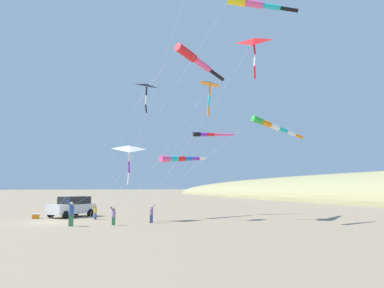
# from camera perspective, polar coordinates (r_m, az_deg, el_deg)

# --- Properties ---
(ground_plane) EXTENTS (600.00, 600.00, 0.00)m
(ground_plane) POSITION_cam_1_polar(r_m,az_deg,el_deg) (31.10, -20.86, -11.22)
(ground_plane) COLOR gray
(parked_car) EXTENTS (4.49, 4.17, 1.85)m
(parked_car) POSITION_cam_1_polar(r_m,az_deg,el_deg) (36.14, -17.90, -9.09)
(parked_car) COLOR silver
(parked_car) RESTS_ON ground_plane
(cooler_box) EXTENTS (0.62, 0.42, 0.42)m
(cooler_box) POSITION_cam_1_polar(r_m,az_deg,el_deg) (35.47, -22.84, -10.16)
(cooler_box) COLOR orange
(cooler_box) RESTS_ON ground_plane
(person_adult_flyer) EXTENTS (0.62, 0.52, 1.84)m
(person_adult_flyer) POSITION_cam_1_polar(r_m,az_deg,el_deg) (27.90, -18.04, -9.84)
(person_adult_flyer) COLOR #3D7F51
(person_adult_flyer) RESTS_ON ground_plane
(person_child_green_jacket) EXTENTS (0.48, 0.41, 1.40)m
(person_child_green_jacket) POSITION_cam_1_polar(r_m,az_deg,el_deg) (29.07, -6.23, -10.45)
(person_child_green_jacket) COLOR #335199
(person_child_green_jacket) RESTS_ON ground_plane
(person_child_grey_jacket) EXTENTS (0.47, 0.41, 1.33)m
(person_child_grey_jacket) POSITION_cam_1_polar(r_m,az_deg,el_deg) (27.87, -11.94, -10.60)
(person_child_grey_jacket) COLOR #3D7F51
(person_child_grey_jacket) RESTS_ON ground_plane
(person_bystander_far) EXTENTS (0.45, 0.42, 1.26)m
(person_bystander_far) POSITION_cam_1_polar(r_m,az_deg,el_deg) (32.87, -14.61, -9.95)
(person_bystander_far) COLOR #335199
(person_bystander_far) RESTS_ON ground_plane
(kite_windsock_checkered_midright) EXTENTS (11.15, 6.08, 5.65)m
(kite_windsock_checkered_midright) POSITION_cam_1_polar(r_m,az_deg,el_deg) (34.30, -2.16, -2.28)
(kite_windsock_checkered_midright) COLOR #EF4C93
(kite_windsock_checkered_midright) RESTS_ON ground_plane
(kite_delta_red_high_left) EXTENTS (9.22, 2.21, 12.16)m
(kite_delta_red_high_left) POSITION_cam_1_polar(r_m,az_deg,el_deg) (33.47, 2.75, 9.11)
(kite_delta_red_high_left) COLOR orange
(kite_delta_red_high_left) RESTS_ON ground_plane
(kite_delta_orange_high_right) EXTENTS (4.45, 1.74, 6.37)m
(kite_delta_orange_high_right) POSITION_cam_1_polar(r_m,az_deg,el_deg) (31.27, -9.63, -0.77)
(kite_delta_orange_high_right) COLOR white
(kite_delta_orange_high_right) RESTS_ON ground_plane
(kite_windsock_black_fish_shape) EXTENTS (18.00, 1.86, 8.32)m
(kite_windsock_black_fish_shape) POSITION_cam_1_polar(r_m,az_deg,el_deg) (38.43, 2.50, 1.46)
(kite_windsock_black_fish_shape) COLOR black
(kite_windsock_black_fish_shape) RESTS_ON ground_plane
(kite_delta_purple_drifting) EXTENTS (8.42, 5.34, 13.41)m
(kite_delta_purple_drifting) POSITION_cam_1_polar(r_m,az_deg,el_deg) (27.18, 9.43, 15.24)
(kite_delta_purple_drifting) COLOR red
(kite_delta_purple_drifting) RESTS_ON ground_plane
(kite_windsock_teal_far_right) EXTENTS (13.53, 5.50, 8.17)m
(kite_windsock_teal_far_right) POSITION_cam_1_polar(r_m,az_deg,el_deg) (29.80, 12.11, 2.77)
(kite_windsock_teal_far_right) COLOR green
(kite_windsock_teal_far_right) RESTS_ON ground_plane
(kite_windsock_long_streamer_left) EXTENTS (12.36, 7.30, 15.41)m
(kite_windsock_long_streamer_left) POSITION_cam_1_polar(r_m,az_deg,el_deg) (26.63, 9.24, 20.44)
(kite_windsock_long_streamer_left) COLOR yellow
(kite_windsock_long_streamer_left) RESTS_ON ground_plane
(kite_windsock_blue_topmost) EXTENTS (15.89, 3.75, 15.34)m
(kite_windsock_blue_topmost) POSITION_cam_1_polar(r_m,az_deg,el_deg) (35.02, 0.39, 12.90)
(kite_windsock_blue_topmost) COLOR red
(kite_windsock_blue_topmost) RESTS_ON ground_plane
(kite_delta_rainbow_low_near) EXTENTS (5.85, 2.87, 11.89)m
(kite_delta_rainbow_low_near) POSITION_cam_1_polar(r_m,az_deg,el_deg) (33.16, -6.96, 8.78)
(kite_delta_rainbow_low_near) COLOR black
(kite_delta_rainbow_low_near) RESTS_ON ground_plane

